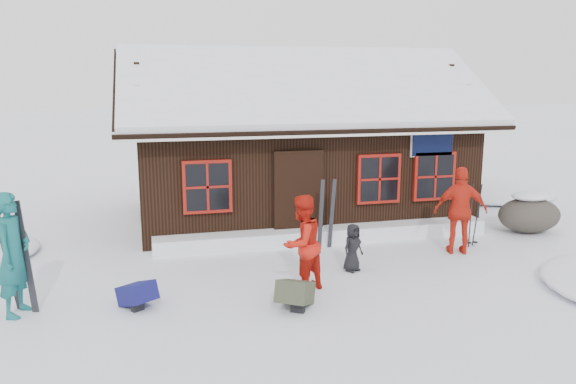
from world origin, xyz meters
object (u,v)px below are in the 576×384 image
skier_orange_right (461,211)px  backpack_olive (295,297)px  skier_teal (13,254)px  backpack_blue (137,298)px  skier_crouched (353,248)px  ski_poles (474,216)px  skier_orange_left (302,244)px  boulder (529,214)px

skier_orange_right → backpack_olive: skier_orange_right is taller
skier_teal → backpack_blue: 1.98m
skier_crouched → ski_poles: (3.11, 0.88, 0.21)m
skier_teal → skier_crouched: 5.80m
backpack_olive → skier_orange_left: bearing=98.2°
skier_teal → boulder: bearing=-62.6°
skier_crouched → ski_poles: size_ratio=0.65×
boulder → backpack_olive: (-6.55, -3.02, -0.27)m
boulder → skier_crouched: bearing=-162.6°
skier_orange_left → skier_teal: bearing=-35.3°
skier_teal → skier_orange_right: (8.29, 1.13, -0.05)m
skier_orange_right → boulder: (2.50, 1.08, -0.47)m
skier_orange_right → backpack_blue: bearing=30.7°
skier_orange_left → boulder: size_ratio=1.12×
ski_poles → backpack_olive: bearing=-153.4°
skier_teal → backpack_blue: size_ratio=3.39×
skier_crouched → backpack_olive: skier_crouched is taller
skier_orange_left → skier_orange_right: size_ratio=0.92×
ski_poles → backpack_olive: (-4.61, -2.31, -0.50)m
skier_teal → boulder: (10.79, 2.21, -0.52)m
skier_orange_right → boulder: 2.76m
ski_poles → skier_teal: bearing=-170.4°
skier_orange_left → backpack_blue: size_ratio=2.95×
backpack_olive → ski_poles: bearing=58.5°
backpack_blue → skier_orange_left: bearing=-32.5°
skier_crouched → ski_poles: 3.24m
skier_orange_right → skier_crouched: bearing=30.5°
skier_teal → ski_poles: size_ratio=1.36×
backpack_blue → skier_crouched: bearing=-21.8°
skier_crouched → boulder: 5.29m
skier_orange_left → backpack_olive: 0.99m
skier_orange_left → ski_poles: 4.63m
skier_teal → ski_poles: bearing=-64.5°
skier_orange_right → backpack_blue: size_ratio=3.20×
skier_teal → ski_poles: skier_teal is taller
skier_orange_right → backpack_olive: 4.55m
skier_orange_right → skier_orange_left: bearing=38.0°
skier_teal → skier_orange_left: (4.53, -0.14, -0.13)m
boulder → backpack_olive: size_ratio=2.33×
skier_teal → skier_orange_left: bearing=-75.9°
skier_orange_left → skier_orange_right: bearing=165.1°
boulder → backpack_olive: 7.21m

